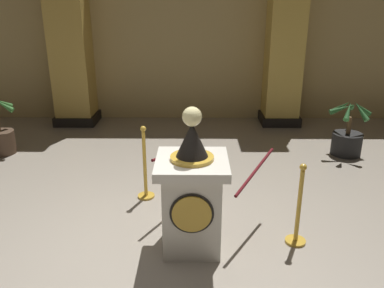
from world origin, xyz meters
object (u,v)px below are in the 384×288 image
Objects in this scene: potted_palm_left at (0,136)px; potted_palm_right at (347,138)px; stanchion_near at (298,216)px; stanchion_far at (145,173)px; pedestal_clock at (192,195)px.

potted_palm_left is 6.30m from potted_palm_right.
stanchion_far is (-1.88, 1.10, 0.03)m from stanchion_near.
pedestal_clock is 1.60× the size of potted_palm_right.
stanchion_far is (-0.67, 1.18, -0.28)m from pedestal_clock.
pedestal_clock is at bearing -175.99° from stanchion_near.
stanchion_near is 0.94× the size of potted_palm_left.
pedestal_clock is 4.55m from potted_palm_left.
stanchion_far is 1.03× the size of potted_palm_right.
pedestal_clock reaches higher than stanchion_far.
pedestal_clock is 1.39m from stanchion_far.
potted_palm_left is (-3.52, 2.86, -0.32)m from pedestal_clock.
pedestal_clock is 1.25m from stanchion_near.
stanchion_far reaches higher than potted_palm_right.
stanchion_near is (1.21, 0.08, -0.31)m from pedestal_clock.
stanchion_far is at bearing 149.67° from stanchion_near.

